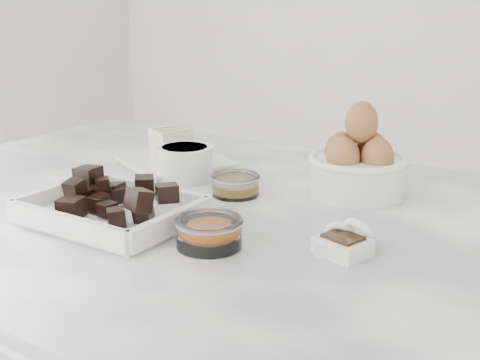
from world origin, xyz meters
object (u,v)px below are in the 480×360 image
object	(u,v)px
egg_bowl	(358,165)
honey_bowl	(236,184)
vanilla_spoon	(347,242)
butter_plate	(174,155)
chocolate_dish	(110,205)
sugar_ramekin	(185,162)
salt_spoon	(337,242)
zest_bowl	(209,231)

from	to	relation	value
egg_bowl	honey_bowl	bearing A→B (deg)	-145.26
vanilla_spoon	butter_plate	bearing A→B (deg)	155.29
chocolate_dish	sugar_ramekin	world-z (taller)	chocolate_dish
chocolate_dish	vanilla_spoon	bearing A→B (deg)	13.47
sugar_ramekin	egg_bowl	bearing A→B (deg)	16.50
sugar_ramekin	vanilla_spoon	distance (m)	0.39
chocolate_dish	sugar_ramekin	distance (m)	0.23
honey_bowl	salt_spoon	bearing A→B (deg)	-27.66
chocolate_dish	butter_plate	distance (m)	0.29
egg_bowl	zest_bowl	world-z (taller)	egg_bowl
honey_bowl	salt_spoon	distance (m)	0.26
honey_bowl	chocolate_dish	bearing A→B (deg)	-111.52
salt_spoon	vanilla_spoon	bearing A→B (deg)	10.65
chocolate_dish	salt_spoon	bearing A→B (deg)	13.58
sugar_ramekin	vanilla_spoon	bearing A→B (deg)	-21.81
salt_spoon	sugar_ramekin	bearing A→B (deg)	157.20
chocolate_dish	honey_bowl	world-z (taller)	chocolate_dish
butter_plate	zest_bowl	size ratio (longest dim) A/B	2.54
butter_plate	vanilla_spoon	bearing A→B (deg)	-24.71
chocolate_dish	butter_plate	xyz separation A→B (m)	(-0.11, 0.27, -0.00)
butter_plate	zest_bowl	distance (m)	0.38
sugar_ramekin	salt_spoon	size ratio (longest dim) A/B	1.34
vanilla_spoon	honey_bowl	bearing A→B (deg)	153.93
egg_bowl	honey_bowl	world-z (taller)	egg_bowl
butter_plate	sugar_ramekin	bearing A→B (deg)	-38.69
chocolate_dish	egg_bowl	xyz separation A→B (m)	(0.23, 0.30, 0.02)
salt_spoon	chocolate_dish	bearing A→B (deg)	-166.42
honey_bowl	vanilla_spoon	xyz separation A→B (m)	(0.24, -0.12, -0.00)
honey_bowl	zest_bowl	xyz separation A→B (m)	(0.09, -0.19, 0.00)
sugar_ramekin	zest_bowl	bearing A→B (deg)	-46.35
honey_bowl	zest_bowl	bearing A→B (deg)	-65.04
egg_bowl	zest_bowl	distance (m)	0.31
sugar_ramekin	zest_bowl	xyz separation A→B (m)	(0.21, -0.22, -0.01)
chocolate_dish	vanilla_spoon	size ratio (longest dim) A/B	2.77
butter_plate	sugar_ramekin	xyz separation A→B (m)	(0.06, -0.05, 0.01)
sugar_ramekin	salt_spoon	world-z (taller)	sugar_ramekin
butter_plate	salt_spoon	xyz separation A→B (m)	(0.41, -0.20, -0.01)
butter_plate	sugar_ramekin	size ratio (longest dim) A/B	2.36
egg_bowl	salt_spoon	world-z (taller)	egg_bowl
vanilla_spoon	sugar_ramekin	bearing A→B (deg)	158.19
salt_spoon	butter_plate	bearing A→B (deg)	154.41
chocolate_dish	vanilla_spoon	xyz separation A→B (m)	(0.32, 0.08, -0.01)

